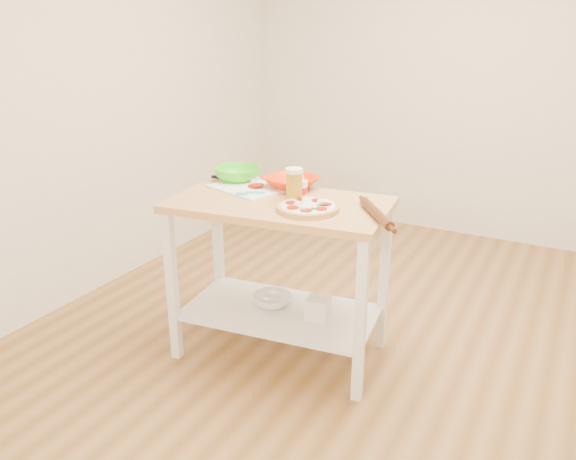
% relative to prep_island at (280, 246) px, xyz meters
% --- Properties ---
extents(room_shell, '(4.04, 4.54, 2.74)m').
position_rel_prep_island_xyz_m(room_shell, '(0.47, 0.19, 0.70)').
color(room_shell, olive).
rests_on(room_shell, ground).
extents(prep_island, '(1.20, 0.75, 0.90)m').
position_rel_prep_island_xyz_m(prep_island, '(0.00, 0.00, 0.00)').
color(prep_island, tan).
rests_on(prep_island, ground).
extents(pizza, '(0.31, 0.31, 0.05)m').
position_rel_prep_island_xyz_m(pizza, '(0.20, -0.07, 0.27)').
color(pizza, tan).
rests_on(pizza, prep_island).
extents(cutting_board, '(0.47, 0.40, 0.04)m').
position_rel_prep_island_xyz_m(cutting_board, '(-0.26, 0.12, 0.26)').
color(cutting_board, white).
rests_on(cutting_board, prep_island).
extents(spatula, '(0.14, 0.11, 0.01)m').
position_rel_prep_island_xyz_m(spatula, '(-0.19, 0.00, 0.27)').
color(spatula, '#3BADAB').
rests_on(spatula, cutting_board).
extents(knife, '(0.27, 0.03, 0.01)m').
position_rel_prep_island_xyz_m(knife, '(-0.46, 0.18, 0.27)').
color(knife, silver).
rests_on(knife, cutting_board).
extents(orange_bowl, '(0.33, 0.33, 0.07)m').
position_rel_prep_island_xyz_m(orange_bowl, '(-0.06, 0.23, 0.29)').
color(orange_bowl, '#F23004').
rests_on(orange_bowl, prep_island).
extents(green_bowl, '(0.35, 0.35, 0.08)m').
position_rel_prep_island_xyz_m(green_bowl, '(-0.40, 0.22, 0.29)').
color(green_bowl, '#40DD17').
rests_on(green_bowl, prep_island).
extents(beer_pint, '(0.09, 0.09, 0.18)m').
position_rel_prep_island_xyz_m(beer_pint, '(0.07, 0.03, 0.34)').
color(beer_pint, '#AA7E19').
rests_on(beer_pint, prep_island).
extents(yogurt_tub, '(0.08, 0.08, 0.17)m').
position_rel_prep_island_xyz_m(yogurt_tub, '(0.07, 0.09, 0.30)').
color(yogurt_tub, white).
rests_on(yogurt_tub, prep_island).
extents(rolling_pin, '(0.27, 0.33, 0.04)m').
position_rel_prep_island_xyz_m(rolling_pin, '(0.53, -0.02, 0.28)').
color(rolling_pin, '#502712').
rests_on(rolling_pin, prep_island).
extents(shelf_glass_bowl, '(0.22, 0.22, 0.07)m').
position_rel_prep_island_xyz_m(shelf_glass_bowl, '(-0.07, 0.03, -0.35)').
color(shelf_glass_bowl, silver).
rests_on(shelf_glass_bowl, prep_island).
extents(shelf_bin, '(0.13, 0.13, 0.12)m').
position_rel_prep_island_xyz_m(shelf_bin, '(0.22, 0.03, -0.33)').
color(shelf_bin, white).
rests_on(shelf_bin, prep_island).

